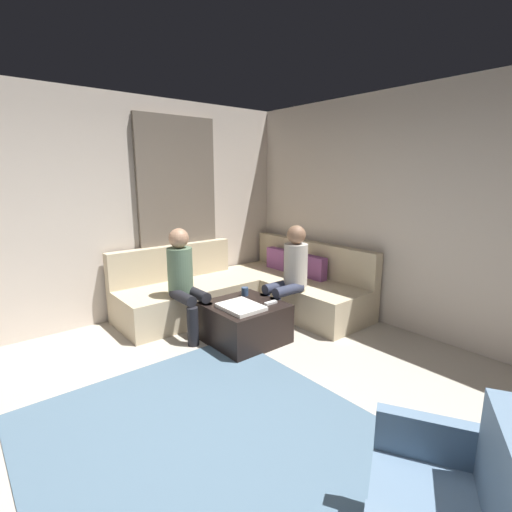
# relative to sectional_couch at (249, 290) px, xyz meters

# --- Properties ---
(ground_plane) EXTENTS (6.00, 6.00, 0.10)m
(ground_plane) POSITION_rel_sectional_couch_xyz_m (2.08, -1.88, -0.33)
(ground_plane) COLOR #B2A899
(wall_back) EXTENTS (6.00, 0.12, 2.70)m
(wall_back) POSITION_rel_sectional_couch_xyz_m (2.08, 1.06, 1.07)
(wall_back) COLOR beige
(wall_back) RESTS_ON ground_plane
(wall_left) EXTENTS (0.12, 6.00, 2.70)m
(wall_left) POSITION_rel_sectional_couch_xyz_m (-0.86, -1.88, 1.07)
(wall_left) COLOR beige
(wall_left) RESTS_ON ground_plane
(curtain_panel) EXTENTS (0.06, 1.10, 2.50)m
(curtain_panel) POSITION_rel_sectional_couch_xyz_m (-0.76, -0.58, 0.97)
(curtain_panel) COLOR #726659
(curtain_panel) RESTS_ON ground_plane
(area_rug) EXTENTS (2.60, 2.20, 0.01)m
(area_rug) POSITION_rel_sectional_couch_xyz_m (1.88, -1.78, -0.27)
(area_rug) COLOR slate
(area_rug) RESTS_ON ground_plane
(sectional_couch) EXTENTS (2.10, 2.55, 0.87)m
(sectional_couch) POSITION_rel_sectional_couch_xyz_m (0.00, 0.00, 0.00)
(sectional_couch) COLOR #C6B593
(sectional_couch) RESTS_ON ground_plane
(ottoman) EXTENTS (0.76, 0.76, 0.42)m
(ottoman) POSITION_rel_sectional_couch_xyz_m (0.70, -0.62, -0.07)
(ottoman) COLOR black
(ottoman) RESTS_ON ground_plane
(folded_blanket) EXTENTS (0.44, 0.36, 0.04)m
(folded_blanket) POSITION_rel_sectional_couch_xyz_m (0.80, -0.74, 0.16)
(folded_blanket) COLOR white
(folded_blanket) RESTS_ON ottoman
(coffee_mug) EXTENTS (0.08, 0.08, 0.10)m
(coffee_mug) POSITION_rel_sectional_couch_xyz_m (0.48, -0.44, 0.19)
(coffee_mug) COLOR #334C72
(coffee_mug) RESTS_ON ottoman
(game_remote) EXTENTS (0.05, 0.15, 0.02)m
(game_remote) POSITION_rel_sectional_couch_xyz_m (0.88, -0.40, 0.15)
(game_remote) COLOR white
(game_remote) RESTS_ON ottoman
(person_on_couch_back) EXTENTS (0.30, 0.60, 1.20)m
(person_on_couch_back) POSITION_rel_sectional_couch_xyz_m (0.70, 0.06, 0.38)
(person_on_couch_back) COLOR #2D3347
(person_on_couch_back) RESTS_ON ground_plane
(person_on_couch_side) EXTENTS (0.60, 0.30, 1.20)m
(person_on_couch_side) POSITION_rel_sectional_couch_xyz_m (0.15, -1.02, 0.38)
(person_on_couch_side) COLOR black
(person_on_couch_side) RESTS_ON ground_plane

